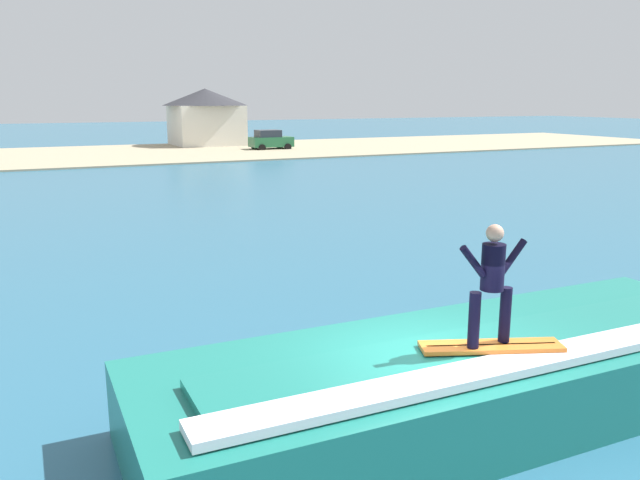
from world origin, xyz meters
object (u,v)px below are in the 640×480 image
surfer (492,279)px  house_gabled_white (206,114)px  surfboard (491,346)px  car_far_shore (270,140)px  wave_crest (473,376)px

surfer → house_gabled_white: size_ratio=0.20×
surfboard → surfer: (-0.04, 0.02, 0.98)m
car_far_shore → surfboard: bearing=-107.2°
surfboard → car_far_shore: car_far_shore is taller
wave_crest → surfboard: 0.90m
surfboard → surfer: size_ratio=1.18×
surfboard → car_far_shore: size_ratio=0.52×
wave_crest → surfer: 1.78m
surfer → car_far_shore: 51.77m
surfboard → car_far_shore: 51.76m
wave_crest → car_far_shore: car_far_shore is taller
surfer → house_gabled_white: bearing=78.7°
surfer → house_gabled_white: (11.50, 57.40, 0.86)m
surfboard → house_gabled_white: (11.46, 57.41, 1.84)m
surfboard → house_gabled_white: house_gabled_white is taller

